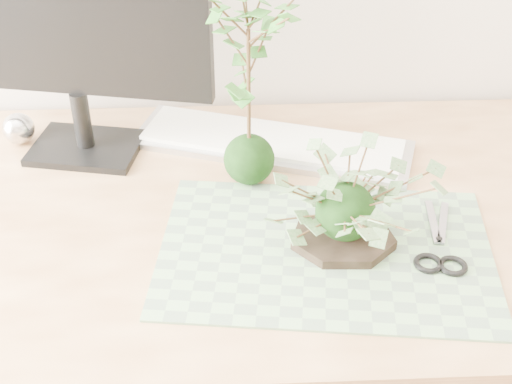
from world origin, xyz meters
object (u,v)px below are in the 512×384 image
desk (305,250)px  monitor (67,22)px  maple_kokedama (248,43)px  keyboard (272,143)px  ivy_kokedama (347,188)px

desk → monitor: 0.54m
maple_kokedama → monitor: size_ratio=0.76×
maple_kokedama → keyboard: (0.05, 0.10, -0.24)m
ivy_kokedama → maple_kokedama: (-0.13, 0.18, 0.15)m
ivy_kokedama → monitor: (-0.42, 0.29, 0.14)m
keyboard → monitor: monitor is taller
desk → maple_kokedama: bearing=136.8°
maple_kokedama → keyboard: maple_kokedama is taller
monitor → desk: bearing=-16.4°
monitor → ivy_kokedama: bearing=-23.3°
maple_kokedama → monitor: 0.31m
ivy_kokedama → maple_kokedama: bearing=126.9°
maple_kokedama → monitor: monitor is taller
desk → keyboard: size_ratio=3.05×
ivy_kokedama → keyboard: (-0.09, 0.28, -0.10)m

